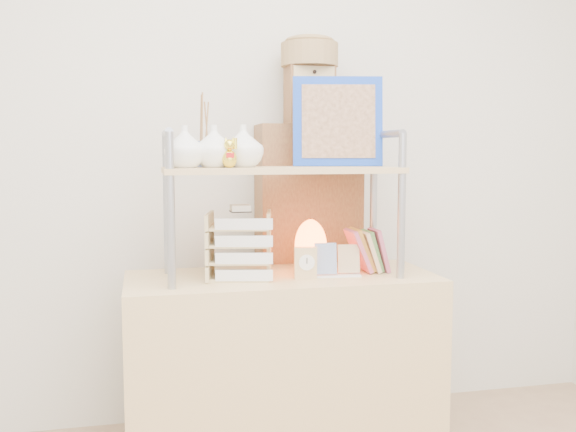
% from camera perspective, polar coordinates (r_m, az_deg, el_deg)
% --- Properties ---
extents(desk, '(1.20, 0.50, 0.75)m').
position_cam_1_polar(desk, '(2.61, -0.52, -13.44)').
color(desk, tan).
rests_on(desk, ground).
extents(cabinet, '(0.46, 0.25, 1.35)m').
position_cam_1_polar(cabinet, '(2.92, 1.76, -5.23)').
color(cabinet, brown).
rests_on(cabinet, ground).
extents(hutch, '(0.90, 0.34, 0.78)m').
position_cam_1_polar(hutch, '(2.46, -2.07, 4.82)').
color(hutch, '#9396A0').
rests_on(hutch, desk).
extents(letter_tray, '(0.27, 0.26, 0.28)m').
position_cam_1_polar(letter_tray, '(2.45, -4.26, -2.93)').
color(letter_tray, '#D7C181').
rests_on(letter_tray, desk).
extents(salt_lamp, '(0.14, 0.13, 0.21)m').
position_cam_1_polar(salt_lamp, '(2.54, 2.01, -2.66)').
color(salt_lamp, brown).
rests_on(salt_lamp, desk).
extents(desk_clock, '(0.09, 0.05, 0.12)m').
position_cam_1_polar(desk_clock, '(2.44, 1.57, -4.19)').
color(desk_clock, tan).
rests_on(desk_clock, desk).
extents(postcard_stand, '(0.19, 0.07, 0.13)m').
position_cam_1_polar(postcard_stand, '(2.50, 4.37, -4.51)').
color(postcard_stand, white).
rests_on(postcard_stand, desk).
extents(drawer_chest, '(0.20, 0.16, 0.25)m').
position_cam_1_polar(drawer_chest, '(2.86, 1.92, 10.64)').
color(drawer_chest, brown).
rests_on(drawer_chest, cabinet).
extents(woven_basket, '(0.25, 0.25, 0.10)m').
position_cam_1_polar(woven_basket, '(2.88, 1.92, 14.10)').
color(woven_basket, olive).
rests_on(woven_basket, drawer_chest).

